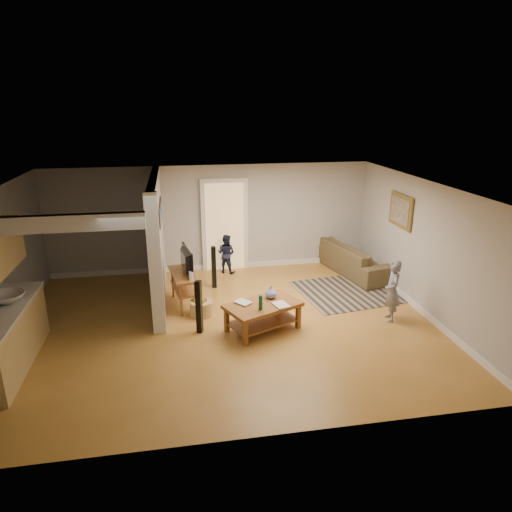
# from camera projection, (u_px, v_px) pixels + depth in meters

# --- Properties ---
(ground) EXTENTS (7.50, 7.50, 0.00)m
(ground) POSITION_uv_depth(u_px,v_px,m) (227.00, 324.00, 8.32)
(ground) COLOR olive
(ground) RESTS_ON ground
(room_shell) EXTENTS (7.54, 6.02, 2.52)m
(room_shell) POSITION_uv_depth(u_px,v_px,m) (163.00, 244.00, 8.07)
(room_shell) COLOR #AAA7A3
(room_shell) RESTS_ON ground
(area_rug) EXTENTS (2.70, 2.14, 0.01)m
(area_rug) POSITION_uv_depth(u_px,v_px,m) (357.00, 290.00, 9.82)
(area_rug) COLOR black
(area_rug) RESTS_ON ground
(sofa) EXTENTS (1.37, 2.45, 0.67)m
(sofa) POSITION_uv_depth(u_px,v_px,m) (354.00, 272.00, 10.91)
(sofa) COLOR brown
(sofa) RESTS_ON ground
(coffee_table) EXTENTS (1.47, 1.21, 0.76)m
(coffee_table) POSITION_uv_depth(u_px,v_px,m) (263.00, 309.00, 8.03)
(coffee_table) COLOR brown
(coffee_table) RESTS_ON ground
(tv_console) EXTENTS (0.58, 1.14, 0.94)m
(tv_console) POSITION_uv_depth(u_px,v_px,m) (184.00, 276.00, 8.91)
(tv_console) COLOR brown
(tv_console) RESTS_ON ground
(speaker_left) EXTENTS (0.13, 0.13, 0.97)m
(speaker_left) POSITION_uv_depth(u_px,v_px,m) (199.00, 307.00, 7.89)
(speaker_left) COLOR black
(speaker_left) RESTS_ON ground
(speaker_right) EXTENTS (0.10, 0.10, 0.94)m
(speaker_right) POSITION_uv_depth(u_px,v_px,m) (214.00, 267.00, 9.84)
(speaker_right) COLOR black
(speaker_right) RESTS_ON ground
(toy_basket) EXTENTS (0.43, 0.43, 0.38)m
(toy_basket) POSITION_uv_depth(u_px,v_px,m) (201.00, 307.00, 8.64)
(toy_basket) COLOR #A88448
(toy_basket) RESTS_ON ground
(child) EXTENTS (0.36, 0.47, 1.16)m
(child) POSITION_uv_depth(u_px,v_px,m) (389.00, 320.00, 8.50)
(child) COLOR slate
(child) RESTS_ON ground
(toddler) EXTENTS (0.57, 0.54, 0.93)m
(toddler) POSITION_uv_depth(u_px,v_px,m) (227.00, 272.00, 10.88)
(toddler) COLOR #1C213A
(toddler) RESTS_ON ground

